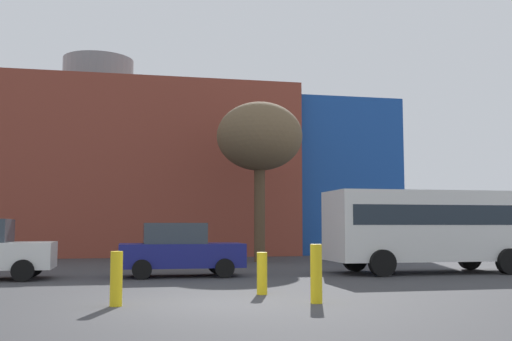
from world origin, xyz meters
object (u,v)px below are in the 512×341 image
object	(u,v)px
white_bus	(428,224)
bollard_yellow_1	(116,279)
bollard_yellow_0	(316,274)
bollard_yellow_2	(262,273)
parked_car_2	(180,250)
bare_tree_0	(260,138)

from	to	relation	value
white_bus	bollard_yellow_1	xyz separation A→B (m)	(-10.13, -6.54, -1.09)
bollard_yellow_0	bollard_yellow_2	bearing A→B (deg)	112.70
bollard_yellow_1	bollard_yellow_2	world-z (taller)	bollard_yellow_1
bollard_yellow_2	bollard_yellow_1	bearing A→B (deg)	-156.49
bollard_yellow_0	bollard_yellow_1	bearing A→B (deg)	174.76
parked_car_2	bollard_yellow_2	size ratio (longest dim) A/B	3.98
white_bus	parked_car_2	bearing A→B (deg)	178.46
parked_car_2	bollard_yellow_1	distance (m)	7.00
white_bus	bare_tree_0	world-z (taller)	bare_tree_0
bare_tree_0	bollard_yellow_0	distance (m)	15.12
bollard_yellow_1	bollard_yellow_2	bearing A→B (deg)	23.51
bollard_yellow_1	bollard_yellow_2	xyz separation A→B (m)	(3.24, 1.41, -0.05)
white_bus	bollard_yellow_0	size ratio (longest dim) A/B	5.70
bollard_yellow_0	bollard_yellow_1	xyz separation A→B (m)	(-3.98, 0.37, -0.06)
bare_tree_0	bollard_yellow_1	world-z (taller)	bare_tree_0
white_bus	bollard_yellow_1	bearing A→B (deg)	-147.15
parked_car_2	bare_tree_0	size ratio (longest dim) A/B	0.54
parked_car_2	bollard_yellow_0	size ratio (longest dim) A/B	3.21
bollard_yellow_1	bollard_yellow_2	distance (m)	3.53
white_bus	bollard_yellow_0	bearing A→B (deg)	-131.66
parked_car_2	bare_tree_0	bearing A→B (deg)	60.03
parked_car_2	white_bus	xyz separation A→B (m)	(8.34, -0.22, 0.80)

